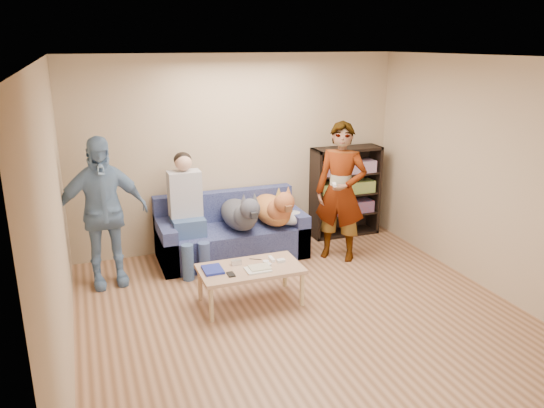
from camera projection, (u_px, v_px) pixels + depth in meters
name	position (u px, v px, depth m)	size (l,w,h in m)	color
ground	(314.00, 328.00, 5.28)	(5.00, 5.00, 0.00)	brown
ceiling	(321.00, 58.00, 4.52)	(5.00, 5.00, 0.00)	white
wall_back	(239.00, 153.00, 7.14)	(4.50, 4.50, 0.00)	tan
wall_front	(527.00, 340.00, 2.66)	(4.50, 4.50, 0.00)	tan
wall_left	(57.00, 233.00, 4.16)	(5.00, 5.00, 0.00)	tan
wall_right	(509.00, 182.00, 5.65)	(5.00, 5.00, 0.00)	tan
blanket	(292.00, 218.00, 6.99)	(0.47, 0.40, 0.16)	silver
person_standing_right	(341.00, 192.00, 6.76)	(0.65, 0.43, 1.79)	gray
person_standing_left	(102.00, 213.00, 6.00)	(1.03, 0.43, 1.76)	#718CB4
held_controller	(334.00, 185.00, 6.47)	(0.04, 0.12, 0.03)	white
notebook_blue	(213.00, 270.00, 5.59)	(0.20, 0.26, 0.03)	navy
papers	(258.00, 269.00, 5.60)	(0.26, 0.20, 0.01)	silver
magazine	(260.00, 267.00, 5.63)	(0.22, 0.17, 0.01)	#BCB696
camera_silver	(236.00, 262.00, 5.74)	(0.11, 0.06, 0.05)	silver
controller_a	(272.00, 259.00, 5.86)	(0.04, 0.13, 0.03)	white
controller_b	(281.00, 261.00, 5.81)	(0.09, 0.06, 0.03)	white
headphone_cup_a	(268.00, 264.00, 5.72)	(0.07, 0.07, 0.02)	silver
headphone_cup_b	(266.00, 262.00, 5.80)	(0.07, 0.07, 0.02)	white
pen_orange	(253.00, 273.00, 5.53)	(0.01, 0.01, 0.14)	orange
pen_black	(256.00, 259.00, 5.88)	(0.01, 0.01, 0.14)	black
wallet	(231.00, 274.00, 5.49)	(0.07, 0.12, 0.01)	black
sofa	(231.00, 236.00, 7.00)	(1.90, 0.85, 0.82)	#515B93
person_seated	(187.00, 207.00, 6.55)	(0.40, 0.73, 1.47)	#405D8D
dog_gray	(241.00, 214.00, 6.74)	(0.41, 1.25, 0.59)	#464750
dog_tan	(274.00, 209.00, 6.91)	(0.42, 1.17, 0.61)	gold
coffee_table	(250.00, 271.00, 5.69)	(1.10, 0.60, 0.42)	tan
bookshelf	(345.00, 190.00, 7.69)	(1.00, 0.34, 1.30)	black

